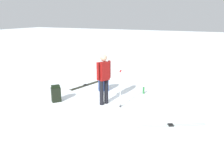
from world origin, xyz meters
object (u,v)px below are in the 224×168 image
at_px(skier_standing, 104,77).
at_px(thermos_bottle, 144,90).
at_px(backpack_bright, 103,83).
at_px(ski_pair_far, 86,85).
at_px(backpack_large_dark, 56,94).
at_px(ski_poles_planted_near, 120,87).
at_px(ski_pair_near, 171,126).

xyz_separation_m(skier_standing, thermos_bottle, (-1.63, 0.87, -0.82)).
distance_m(backpack_bright, thermos_bottle, 1.62).
distance_m(ski_pair_far, thermos_bottle, 2.58).
bearing_deg(thermos_bottle, backpack_bright, -77.90).
relative_size(ski_pair_far, backpack_large_dark, 2.95).
xyz_separation_m(ski_pair_far, ski_poles_planted_near, (1.63, 2.33, 0.68)).
distance_m(skier_standing, ski_pair_far, 2.51).
height_order(skier_standing, thermos_bottle, skier_standing).
relative_size(backpack_bright, ski_poles_planted_near, 0.52).
bearing_deg(ski_pair_near, thermos_bottle, -146.26).
xyz_separation_m(backpack_large_dark, backpack_bright, (-1.81, 0.91, 0.03)).
distance_m(skier_standing, ski_pair_near, 2.69).
relative_size(skier_standing, backpack_large_dark, 2.88).
xyz_separation_m(ski_pair_near, ski_poles_planted_near, (-0.65, -1.80, 0.68)).
bearing_deg(backpack_large_dark, skier_standing, 107.97).
distance_m(skier_standing, ski_poles_planted_near, 0.67).
bearing_deg(ski_poles_planted_near, ski_pair_far, -124.88).
height_order(skier_standing, ski_pair_near, skier_standing).
distance_m(ski_poles_planted_near, thermos_bottle, 1.78).
bearing_deg(ski_poles_planted_near, backpack_large_dark, -77.87).
distance_m(ski_pair_near, backpack_large_dark, 4.05).
bearing_deg(ski_pair_near, backpack_large_dark, -92.44).
relative_size(ski_pair_far, backpack_bright, 2.67).
height_order(ski_pair_far, backpack_bright, backpack_bright).
bearing_deg(backpack_bright, ski_pair_far, -106.14).
distance_m(backpack_large_dark, thermos_bottle, 3.29).
distance_m(skier_standing, thermos_bottle, 2.02).
relative_size(ski_poles_planted_near, thermos_bottle, 4.80).
relative_size(ski_pair_far, ski_poles_planted_near, 1.40).
distance_m(ski_pair_near, ski_pair_far, 4.72).
height_order(ski_pair_near, backpack_large_dark, backpack_large_dark).
height_order(ski_pair_far, thermos_bottle, thermos_bottle).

